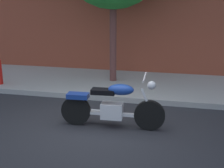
% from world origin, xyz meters
% --- Properties ---
extents(ground_plane, '(60.00, 60.00, 0.00)m').
position_xyz_m(ground_plane, '(0.00, 0.00, 0.00)').
color(ground_plane, '#28282D').
extents(sidewalk, '(20.60, 2.89, 0.14)m').
position_xyz_m(sidewalk, '(0.00, 3.21, 0.07)').
color(sidewalk, '#A4A4A4').
rests_on(sidewalk, ground).
extents(motorcycle, '(2.14, 0.70, 1.11)m').
position_xyz_m(motorcycle, '(0.31, 0.23, 0.46)').
color(motorcycle, black).
rests_on(motorcycle, ground).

